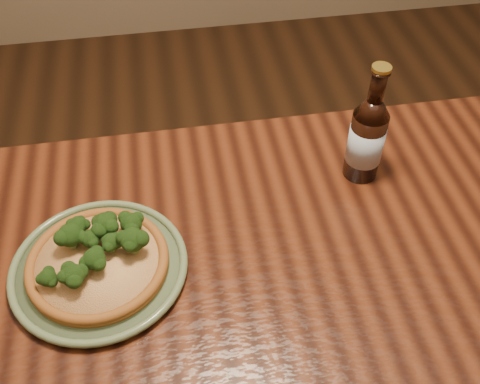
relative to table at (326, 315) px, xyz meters
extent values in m
cube|color=#49200F|center=(0.00, 0.00, 0.07)|extent=(1.60, 0.90, 0.04)
cylinder|color=#5E734F|center=(-0.38, 0.10, 0.10)|extent=(0.28, 0.28, 0.01)
torus|color=#5E734F|center=(-0.38, 0.10, 0.11)|extent=(0.30, 0.30, 0.01)
torus|color=#5E734F|center=(-0.38, 0.10, 0.10)|extent=(0.24, 0.24, 0.01)
cylinder|color=brown|center=(-0.38, 0.10, 0.11)|extent=(0.24, 0.24, 0.01)
torus|color=brown|center=(-0.38, 0.10, 0.12)|extent=(0.24, 0.24, 0.02)
cylinder|color=#E1D08A|center=(-0.38, 0.10, 0.12)|extent=(0.21, 0.21, 0.01)
sphere|color=#2A5219|center=(-0.41, 0.16, 0.14)|extent=(0.03, 0.03, 0.03)
sphere|color=#2A5219|center=(-0.37, 0.15, 0.15)|extent=(0.06, 0.06, 0.04)
sphere|color=#2A5219|center=(-0.46, 0.06, 0.14)|extent=(0.04, 0.04, 0.03)
sphere|color=#2A5219|center=(-0.38, 0.08, 0.15)|extent=(0.05, 0.05, 0.04)
sphere|color=#2A5219|center=(-0.42, 0.05, 0.15)|extent=(0.05, 0.05, 0.04)
sphere|color=#2A5219|center=(-0.32, 0.14, 0.15)|extent=(0.04, 0.04, 0.04)
sphere|color=#2A5219|center=(-0.36, 0.11, 0.14)|extent=(0.04, 0.04, 0.03)
sphere|color=#2A5219|center=(-0.32, 0.11, 0.15)|extent=(0.05, 0.05, 0.04)
sphere|color=#2A5219|center=(-0.39, 0.13, 0.15)|extent=(0.04, 0.04, 0.03)
sphere|color=#2A5219|center=(-0.42, 0.13, 0.15)|extent=(0.05, 0.05, 0.04)
cylinder|color=black|center=(0.13, 0.25, 0.17)|extent=(0.07, 0.07, 0.15)
cone|color=black|center=(0.13, 0.25, 0.26)|extent=(0.07, 0.07, 0.03)
cylinder|color=black|center=(0.13, 0.25, 0.30)|extent=(0.03, 0.03, 0.06)
torus|color=black|center=(0.13, 0.25, 0.33)|extent=(0.04, 0.04, 0.01)
cylinder|color=#A58C33|center=(0.13, 0.25, 0.34)|extent=(0.03, 0.03, 0.01)
cylinder|color=silver|center=(0.13, 0.25, 0.17)|extent=(0.07, 0.07, 0.08)
camera|label=1|loc=(-0.24, -0.50, 0.88)|focal=42.00mm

